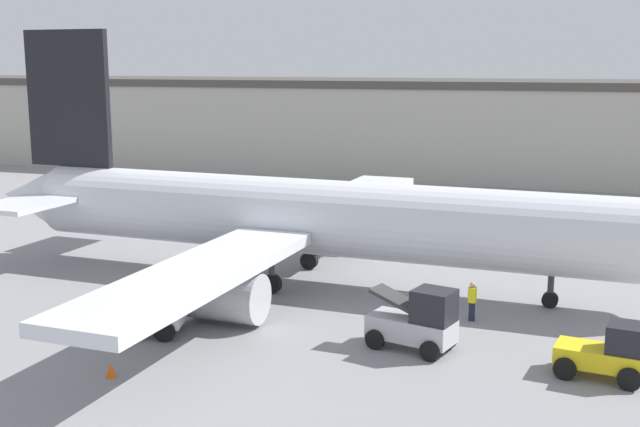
% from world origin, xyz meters
% --- Properties ---
extents(ground_plane, '(400.00, 400.00, 0.00)m').
position_xyz_m(ground_plane, '(0.00, 0.00, 0.00)').
color(ground_plane, gray).
extents(terminal_building, '(95.48, 14.42, 8.86)m').
position_xyz_m(terminal_building, '(-7.99, 39.96, 4.44)').
color(terminal_building, '#ADA89E').
rests_on(terminal_building, ground_plane).
extents(airplane, '(36.90, 33.72, 12.21)m').
position_xyz_m(airplane, '(-1.04, 0.06, 3.23)').
color(airplane, silver).
rests_on(airplane, ground_plane).
extents(ground_crew_worker, '(0.37, 0.37, 1.66)m').
position_xyz_m(ground_crew_worker, '(7.72, -3.47, 0.89)').
color(ground_crew_worker, '#1E2338').
rests_on(ground_crew_worker, ground_plane).
extents(baggage_tug, '(3.86, 2.81, 2.35)m').
position_xyz_m(baggage_tug, '(-4.32, -8.98, 1.09)').
color(baggage_tug, silver).
rests_on(baggage_tug, ground_plane).
extents(belt_loader_truck, '(3.48, 2.44, 2.44)m').
position_xyz_m(belt_loader_truck, '(6.22, -7.59, 1.13)').
color(belt_loader_truck, '#B2B2B7').
rests_on(belt_loader_truck, ground_plane).
extents(pushback_tug, '(3.11, 2.11, 2.00)m').
position_xyz_m(pushback_tug, '(12.88, -8.30, 0.93)').
color(pushback_tug, yellow).
rests_on(pushback_tug, ground_plane).
extents(safety_cone_far, '(0.36, 0.36, 0.55)m').
position_xyz_m(safety_cone_far, '(-3.23, -13.32, 0.28)').
color(safety_cone_far, '#EF590F').
rests_on(safety_cone_far, ground_plane).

